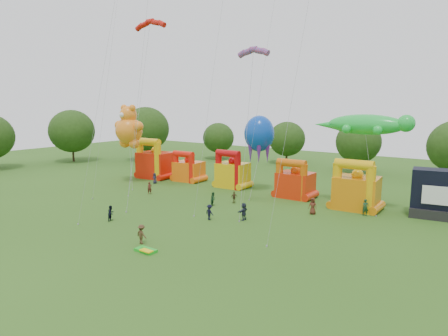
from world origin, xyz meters
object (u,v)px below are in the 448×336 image
Objects in this scene: spectator_0 at (155,178)px; gecko_kite at (368,149)px; spectator_4 at (234,197)px; teddy_bear_kite at (130,148)px; bouncy_castle_2 at (232,173)px; octopus_kite at (257,151)px; bouncy_castle_0 at (154,163)px.

gecko_kite is at bearing -3.96° from spectator_0.
teddy_bear_kite is at bearing -52.69° from spectator_4.
bouncy_castle_2 is 0.53× the size of octopus_kite.
octopus_kite reaches higher than bouncy_castle_0.
teddy_bear_kite is 20.61m from octopus_kite.
spectator_4 is (-14.85, -6.61, -6.72)m from gecko_kite.
octopus_kite reaches higher than spectator_0.
gecko_kite is 33.32m from spectator_0.
gecko_kite is (35.10, 6.16, 1.59)m from teddy_bear_kite.
gecko_kite is 15.61m from octopus_kite.
teddy_bear_kite is 1.06× the size of gecko_kite.
spectator_4 is (5.79, -7.93, -1.50)m from bouncy_castle_2.
gecko_kite is (20.63, -1.31, 5.22)m from bouncy_castle_2.
gecko_kite is at bearing -3.64° from bouncy_castle_2.
gecko_kite is (36.11, -0.08, 4.84)m from bouncy_castle_0.
gecko_kite reaches higher than spectator_4.
spectator_0 is at bearing -44.68° from bouncy_castle_0.
bouncy_castle_2 is 0.46× the size of teddy_bear_kite.
bouncy_castle_2 reaches higher than spectator_4.
bouncy_castle_0 is 7.11m from teddy_bear_kite.
octopus_kite reaches higher than spectator_4.
gecko_kite is at bearing 152.60° from spectator_4.
bouncy_castle_2 is at bearing 12.08° from spectator_0.
bouncy_castle_2 reaches higher than spectator_0.
octopus_kite is (19.55, 6.52, 0.25)m from teddy_bear_kite.
octopus_kite is (5.08, -0.96, 3.88)m from bouncy_castle_2.
bouncy_castle_0 is 0.62× the size of octopus_kite.
spectator_0 reaches higher than spectator_4.
bouncy_castle_0 is at bearing -179.24° from octopus_kite.
bouncy_castle_0 is 4.57× the size of spectator_4.
spectator_4 is at bearing -17.48° from bouncy_castle_0.
gecko_kite is 17.59m from spectator_4.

